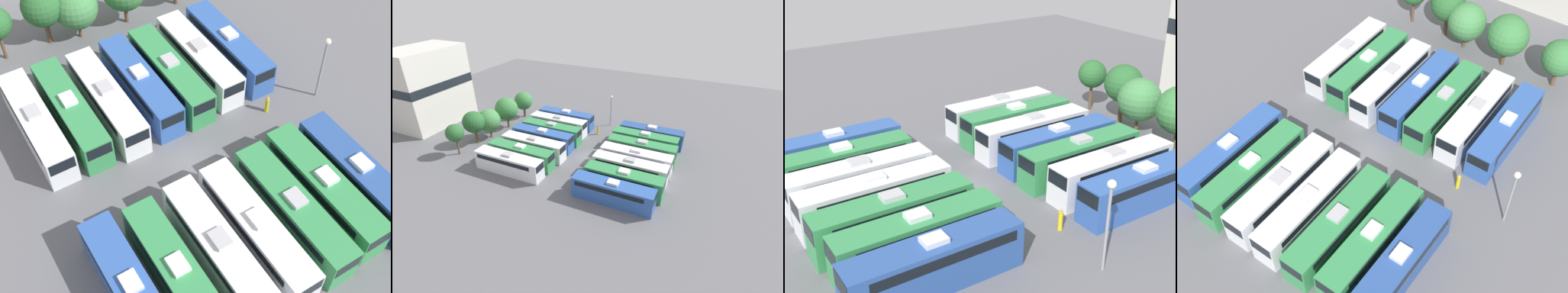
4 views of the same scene
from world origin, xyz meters
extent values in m
plane|color=slate|center=(0.00, 0.00, 0.00)|extent=(112.62, 112.62, 0.00)
cube|color=#2D56A8|center=(-9.92, -8.79, 1.65)|extent=(2.49, 11.95, 3.30)
cube|color=black|center=(-9.92, -8.49, 2.58)|extent=(2.53, 10.16, 0.72)
cube|color=silver|center=(-9.92, -8.79, 3.47)|extent=(1.20, 1.60, 0.35)
cube|color=#338C4C|center=(-6.64, -9.28, 1.65)|extent=(2.49, 11.95, 3.30)
cube|color=black|center=(-6.64, -8.98, 2.58)|extent=(2.53, 10.16, 0.72)
cube|color=white|center=(-6.64, -9.28, 3.47)|extent=(1.20, 1.60, 0.35)
cube|color=silver|center=(-3.17, -9.11, 1.65)|extent=(2.49, 11.95, 3.30)
cube|color=black|center=(-3.17, -8.81, 2.58)|extent=(2.53, 10.16, 0.72)
cube|color=#B2B2B7|center=(-3.17, -9.11, 3.47)|extent=(1.20, 1.60, 0.35)
cube|color=silver|center=(0.05, -9.15, 1.65)|extent=(2.49, 11.95, 3.30)
cube|color=black|center=(0.05, -8.85, 2.58)|extent=(2.53, 10.16, 0.72)
cube|color=black|center=(0.05, -15.11, 2.57)|extent=(2.19, 0.08, 1.15)
cube|color=silver|center=(0.05, -9.15, 3.47)|extent=(1.20, 1.60, 0.35)
cube|color=#338C4C|center=(3.41, -9.20, 1.65)|extent=(2.49, 11.95, 3.30)
cube|color=black|center=(3.41, -8.90, 2.58)|extent=(2.53, 10.16, 0.72)
cube|color=black|center=(3.41, -15.16, 2.57)|extent=(2.19, 0.08, 1.15)
cube|color=#B2B2B7|center=(3.41, -9.20, 3.47)|extent=(1.20, 1.60, 0.35)
cube|color=#338C4C|center=(6.68, -8.86, 1.65)|extent=(2.49, 11.95, 3.30)
cube|color=black|center=(6.68, -8.56, 2.58)|extent=(2.53, 10.16, 0.72)
cube|color=black|center=(6.68, -14.82, 2.57)|extent=(2.19, 0.08, 1.15)
cube|color=silver|center=(6.68, -8.86, 3.47)|extent=(1.20, 1.60, 0.35)
cube|color=#284C93|center=(9.80, -9.30, 1.65)|extent=(2.49, 11.95, 3.30)
cube|color=black|center=(9.80, -9.00, 2.58)|extent=(2.53, 10.16, 0.72)
cube|color=black|center=(9.80, -15.26, 2.57)|extent=(2.19, 0.08, 1.15)
cube|color=silver|center=(9.80, -9.30, 3.47)|extent=(1.20, 1.60, 0.35)
cube|color=silver|center=(-9.83, 9.22, 1.65)|extent=(2.49, 11.95, 3.30)
cube|color=black|center=(-9.83, 9.52, 2.58)|extent=(2.53, 10.16, 0.72)
cube|color=black|center=(-9.83, 3.26, 2.57)|extent=(2.19, 0.08, 1.15)
cube|color=#B2B2B7|center=(-9.83, 9.22, 3.47)|extent=(1.20, 1.60, 0.35)
cube|color=#338C4C|center=(-6.69, 9.06, 1.65)|extent=(2.49, 11.95, 3.30)
cube|color=black|center=(-6.69, 9.36, 2.58)|extent=(2.53, 10.16, 0.72)
cube|color=black|center=(-6.69, 3.09, 2.57)|extent=(2.19, 0.08, 1.15)
cube|color=white|center=(-6.69, 9.06, 3.47)|extent=(1.20, 1.60, 0.35)
cube|color=silver|center=(-3.41, 8.74, 1.65)|extent=(2.49, 11.95, 3.30)
cube|color=black|center=(-3.41, 9.03, 2.58)|extent=(2.53, 10.16, 0.72)
cube|color=black|center=(-3.41, 2.77, 2.57)|extent=(2.19, 0.08, 1.15)
cube|color=#B2B2B7|center=(-3.41, 8.74, 3.47)|extent=(1.20, 1.60, 0.35)
cube|color=#2D56A8|center=(0.07, 8.95, 1.65)|extent=(2.49, 11.95, 3.30)
cube|color=black|center=(0.07, 9.24, 2.58)|extent=(2.53, 10.16, 0.72)
cube|color=black|center=(0.07, 2.98, 2.57)|extent=(2.19, 0.08, 1.15)
cube|color=silver|center=(0.07, 8.95, 3.47)|extent=(1.20, 1.60, 0.35)
cube|color=#338C4C|center=(3.16, 8.82, 1.65)|extent=(2.49, 11.95, 3.30)
cube|color=black|center=(3.16, 9.11, 2.58)|extent=(2.53, 10.16, 0.72)
cube|color=black|center=(3.16, 2.85, 2.57)|extent=(2.19, 0.08, 1.15)
cube|color=#B2B2B7|center=(3.16, 8.82, 3.47)|extent=(1.20, 1.60, 0.35)
cube|color=white|center=(6.57, 9.27, 1.65)|extent=(2.49, 11.95, 3.30)
cube|color=black|center=(6.57, 9.56, 2.58)|extent=(2.53, 10.16, 0.72)
cube|color=black|center=(6.57, 3.30, 2.57)|extent=(2.19, 0.08, 1.15)
cube|color=#B2B2B7|center=(6.57, 9.27, 3.47)|extent=(1.20, 1.60, 0.35)
cube|color=#2D56A8|center=(9.97, 9.22, 1.65)|extent=(2.49, 11.95, 3.30)
cube|color=black|center=(9.97, 9.52, 2.58)|extent=(2.53, 10.16, 0.72)
cube|color=black|center=(9.97, 3.26, 2.57)|extent=(2.19, 0.08, 1.15)
cube|color=silver|center=(9.97, 9.22, 3.47)|extent=(1.20, 1.60, 0.35)
cylinder|color=gold|center=(9.10, 1.55, 0.77)|extent=(0.36, 0.36, 1.55)
sphere|color=tan|center=(9.10, 1.55, 1.67)|extent=(0.24, 0.24, 0.24)
cylinder|color=gray|center=(14.32, 0.78, 3.11)|extent=(0.20, 0.20, 6.22)
sphere|color=#EAE5C6|center=(14.32, 0.78, 6.40)|extent=(0.60, 0.60, 0.60)
cylinder|color=brown|center=(-8.78, 21.37, 1.58)|extent=(0.35, 0.35, 3.16)
sphere|color=#28602D|center=(-8.78, 21.37, 4.28)|extent=(3.20, 3.20, 3.20)
cylinder|color=brown|center=(-4.03, 21.40, 1.47)|extent=(0.50, 0.50, 2.95)
sphere|color=#28602D|center=(-4.03, 21.40, 4.40)|extent=(4.14, 4.14, 4.14)
cylinder|color=brown|center=(-0.95, 20.59, 1.02)|extent=(0.38, 0.38, 2.03)
sphere|color=#428447|center=(-0.95, 20.59, 3.61)|extent=(4.52, 4.52, 4.52)
camera|label=1|loc=(-14.74, -24.62, 36.29)|focal=50.00mm
camera|label=2|loc=(-42.50, -19.88, 28.37)|focal=28.00mm
camera|label=3|loc=(34.69, -22.05, 22.26)|focal=50.00mm
camera|label=4|loc=(20.90, -28.57, 40.88)|focal=50.00mm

